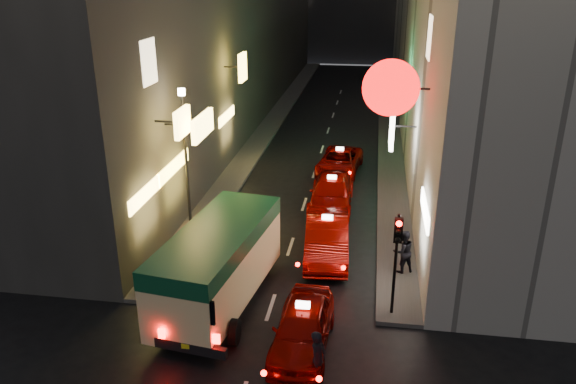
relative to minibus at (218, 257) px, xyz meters
The scene contains 11 objects.
sidewalk_left 25.69m from the minibus, 95.65° to the left, with size 1.50×52.00×0.15m, color #4A4745.
sidewalk_right 26.26m from the minibus, 76.81° to the left, with size 1.50×52.00×0.15m, color #4A4745.
minibus is the anchor object (origin of this frame).
taxi_near 3.74m from the minibus, 32.42° to the right, with size 2.26×5.18×1.80m.
taxi_second 5.22m from the minibus, 50.93° to the left, with size 2.75×5.86×1.99m.
taxi_third 9.46m from the minibus, 71.18° to the left, with size 2.17×5.23×1.83m.
taxi_far 14.23m from the minibus, 77.44° to the left, with size 2.44×4.93×1.68m.
pedestrian_crossing 5.09m from the minibus, 43.18° to the right, with size 0.61×0.39×1.86m, color black.
pedestrian_sidewalk 6.82m from the minibus, 25.15° to the left, with size 0.70×0.44×1.87m, color black.
traffic_light 5.80m from the minibus, ahead, with size 0.26×0.43×3.50m.
lamp_post 5.51m from the minibus, 118.71° to the left, with size 0.28×0.28×6.22m.
Camera 1 is at (3.02, -7.32, 10.59)m, focal length 35.00 mm.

